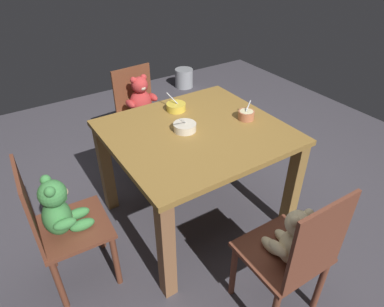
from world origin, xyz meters
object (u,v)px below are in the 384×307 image
object	(u,v)px
teddy_chair_far_center	(143,109)
teddy_chair_near_left	(60,217)
porridge_bowl_terracotta_near_right	(246,115)
porridge_bowl_yellow_far_center	(176,107)
dining_table	(196,148)
metal_pail	(184,78)
porridge_bowl_cream_center	(185,127)
teddy_chair_near_front	(293,247)

from	to	relation	value
teddy_chair_far_center	teddy_chair_near_left	size ratio (longest dim) A/B	0.97
porridge_bowl_terracotta_near_right	porridge_bowl_yellow_far_center	world-z (taller)	porridge_bowl_yellow_far_center
teddy_chair_far_center	porridge_bowl_terracotta_near_right	world-z (taller)	porridge_bowl_terracotta_near_right
dining_table	metal_pail	world-z (taller)	dining_table
teddy_chair_near_left	porridge_bowl_cream_center	bearing A→B (deg)	9.12
teddy_chair_near_left	porridge_bowl_terracotta_near_right	world-z (taller)	teddy_chair_near_left
porridge_bowl_yellow_far_center	metal_pail	distance (m)	2.29
porridge_bowl_yellow_far_center	metal_pail	bearing A→B (deg)	56.88
metal_pail	porridge_bowl_terracotta_near_right	bearing A→B (deg)	-111.44
porridge_bowl_terracotta_near_right	metal_pail	size ratio (longest dim) A/B	0.46
teddy_chair_near_front	porridge_bowl_terracotta_near_right	xyz separation A→B (m)	(0.38, 0.83, 0.27)
dining_table	teddy_chair_near_left	size ratio (longest dim) A/B	1.25
dining_table	teddy_chair_far_center	world-z (taller)	teddy_chair_far_center
porridge_bowl_terracotta_near_right	teddy_chair_near_left	bearing A→B (deg)	179.98
dining_table	teddy_chair_near_front	world-z (taller)	teddy_chair_near_front
dining_table	porridge_bowl_terracotta_near_right	xyz separation A→B (m)	(0.37, -0.06, 0.17)
dining_table	porridge_bowl_cream_center	distance (m)	0.18
porridge_bowl_yellow_far_center	teddy_chair_near_left	bearing A→B (deg)	-159.05
dining_table	metal_pail	xyz separation A→B (m)	(1.23, 2.15, -0.49)
porridge_bowl_terracotta_near_right	porridge_bowl_cream_center	xyz separation A→B (m)	(-0.43, 0.10, -0.00)
dining_table	teddy_chair_near_front	distance (m)	0.90
teddy_chair_near_front	porridge_bowl_terracotta_near_right	size ratio (longest dim) A/B	7.91
teddy_chair_near_front	teddy_chair_far_center	distance (m)	1.77
teddy_chair_far_center	porridge_bowl_terracotta_near_right	bearing A→B (deg)	15.69
porridge_bowl_cream_center	metal_pail	xyz separation A→B (m)	(1.30, 2.11, -0.66)
porridge_bowl_terracotta_near_right	porridge_bowl_yellow_far_center	bearing A→B (deg)	131.91
teddy_chair_near_left	porridge_bowl_terracotta_near_right	distance (m)	1.32
porridge_bowl_cream_center	porridge_bowl_terracotta_near_right	bearing A→B (deg)	-12.46
dining_table	porridge_bowl_terracotta_near_right	distance (m)	0.41
teddy_chair_near_left	metal_pail	size ratio (longest dim) A/B	3.58
teddy_chair_far_center	teddy_chair_near_left	distance (m)	1.34
teddy_chair_far_center	porridge_bowl_cream_center	distance (m)	0.88
teddy_chair_near_left	porridge_bowl_cream_center	world-z (taller)	teddy_chair_near_left
porridge_bowl_cream_center	porridge_bowl_yellow_far_center	bearing A→B (deg)	70.24
teddy_chair_near_left	porridge_bowl_yellow_far_center	bearing A→B (deg)	23.83
metal_pail	porridge_bowl_cream_center	bearing A→B (deg)	-121.56
teddy_chair_far_center	teddy_chair_near_front	bearing A→B (deg)	-5.45
porridge_bowl_terracotta_near_right	porridge_bowl_cream_center	size ratio (longest dim) A/B	0.77
teddy_chair_near_left	metal_pail	distance (m)	3.12
teddy_chair_far_center	porridge_bowl_terracotta_near_right	distance (m)	1.03
porridge_bowl_yellow_far_center	porridge_bowl_cream_center	bearing A→B (deg)	-109.76
dining_table	metal_pail	distance (m)	2.53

